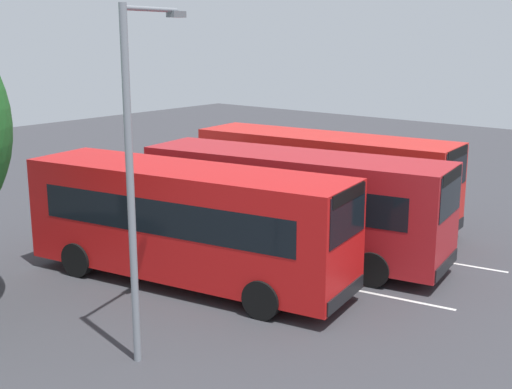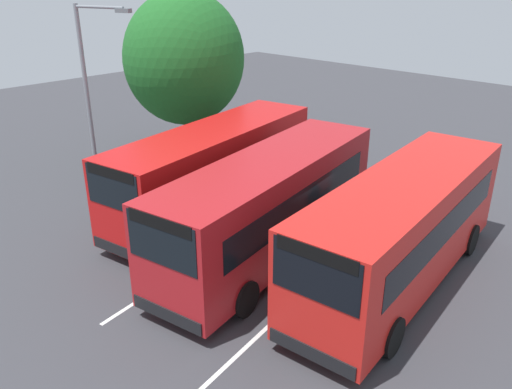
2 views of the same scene
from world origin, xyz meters
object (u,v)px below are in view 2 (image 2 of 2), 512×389
Objects in this scene: bus_center_right at (402,228)px; depot_tree at (185,59)px; bus_center_left at (270,204)px; bus_far_left at (214,168)px; street_lamp at (92,95)px.

depot_tree is (-3.22, -13.49, 2.92)m from bus_center_right.
bus_center_left and bus_center_right have the same top height.
bus_far_left and bus_center_right have the same top height.
bus_far_left is 5.18m from street_lamp.
depot_tree is at bearing 92.93° from street_lamp.
depot_tree is (-3.69, -6.04, 2.92)m from bus_far_left.
depot_tree reaches higher than street_lamp.
street_lamp is (1.49, -7.49, 2.50)m from bus_center_left.
bus_far_left is at bearing 15.71° from street_lamp.
street_lamp reaches higher than bus_center_right.
depot_tree is at bearing -109.84° from bus_center_right.
bus_center_left is at bearing -75.75° from bus_center_right.
bus_center_left is 1.01× the size of bus_center_right.
bus_center_left is 1.32× the size of street_lamp.
bus_center_right is at bearing 76.56° from depot_tree.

